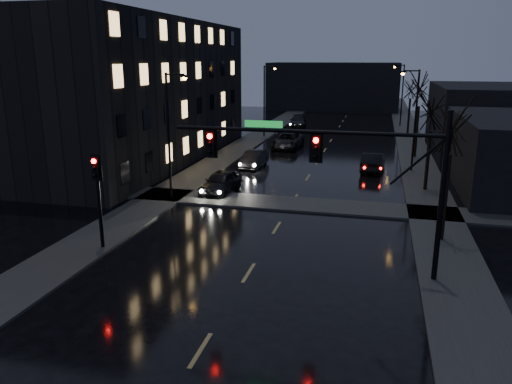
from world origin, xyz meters
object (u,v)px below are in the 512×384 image
Objects in this scene: oncoming_car_d at (298,121)px; oncoming_car_c at (287,141)px; oncoming_car_b at (254,159)px; oncoming_car_a at (221,182)px; lead_car at (373,162)px.

oncoming_car_c is at bearing -90.93° from oncoming_car_d.
oncoming_car_b is 0.75× the size of oncoming_car_c.
oncoming_car_d is at bearing 95.57° from oncoming_car_a.
oncoming_car_a is at bearing 47.99° from lead_car.
oncoming_car_a reaches higher than oncoming_car_b.
oncoming_car_b is 0.81× the size of oncoming_car_d.
oncoming_car_d reaches higher than oncoming_car_b.
oncoming_car_a is 1.06× the size of oncoming_car_b.
oncoming_car_b is at bearing -94.20° from oncoming_car_c.
oncoming_car_b is (0.18, 8.49, -0.06)m from oncoming_car_a.
oncoming_car_c is (1.30, 18.01, 0.02)m from oncoming_car_a.
lead_car reaches higher than oncoming_car_b.
oncoming_car_d is at bearing 94.71° from oncoming_car_b.
lead_car reaches higher than oncoming_car_d.
lead_car is at bearing -73.99° from oncoming_car_d.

